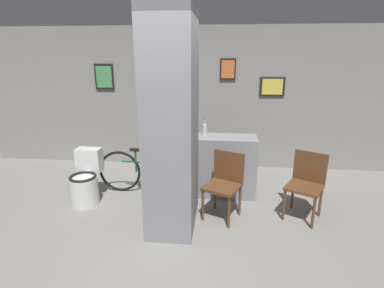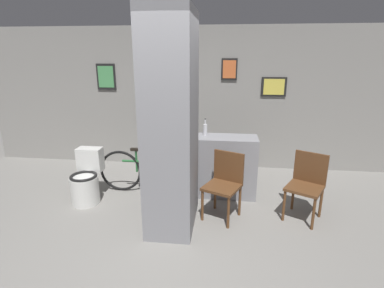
% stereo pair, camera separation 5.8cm
% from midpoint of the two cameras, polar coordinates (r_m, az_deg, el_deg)
% --- Properties ---
extents(ground_plane, '(14.00, 14.00, 0.00)m').
position_cam_midpoint_polar(ground_plane, '(3.69, -5.54, -18.31)').
color(ground_plane, gray).
extents(wall_back, '(8.00, 0.09, 2.60)m').
position_cam_midpoint_polar(wall_back, '(5.68, -0.80, 8.59)').
color(wall_back, gray).
rests_on(wall_back, ground_plane).
extents(pillar_center, '(0.59, 0.97, 2.60)m').
position_cam_midpoint_polar(pillar_center, '(3.59, -4.30, 3.61)').
color(pillar_center, gray).
rests_on(pillar_center, ground_plane).
extents(counter_shelf, '(1.14, 0.44, 0.93)m').
position_cam_midpoint_polar(counter_shelf, '(4.62, 4.65, -4.16)').
color(counter_shelf, gray).
rests_on(counter_shelf, ground_plane).
extents(toilet, '(0.40, 0.56, 0.77)m').
position_cam_midpoint_polar(toilet, '(4.70, -19.94, -6.75)').
color(toilet, silver).
rests_on(toilet, ground_plane).
extents(chair_near_pillar, '(0.56, 0.56, 0.88)m').
position_cam_midpoint_polar(chair_near_pillar, '(4.01, 5.80, -7.13)').
color(chair_near_pillar, brown).
rests_on(chair_near_pillar, ground_plane).
extents(chair_by_doorway, '(0.58, 0.58, 0.88)m').
position_cam_midpoint_polar(chair_by_doorway, '(4.25, 20.55, -6.80)').
color(chair_by_doorway, brown).
rests_on(chair_by_doorway, ground_plane).
extents(bicycle, '(1.75, 0.42, 0.72)m').
position_cam_midpoint_polar(bicycle, '(4.73, -7.73, -5.25)').
color(bicycle, black).
rests_on(bicycle, ground_plane).
extents(bottle_tall, '(0.06, 0.06, 0.27)m').
position_cam_midpoint_polar(bottle_tall, '(4.52, 2.05, 2.87)').
color(bottle_tall, silver).
rests_on(bottle_tall, counter_shelf).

